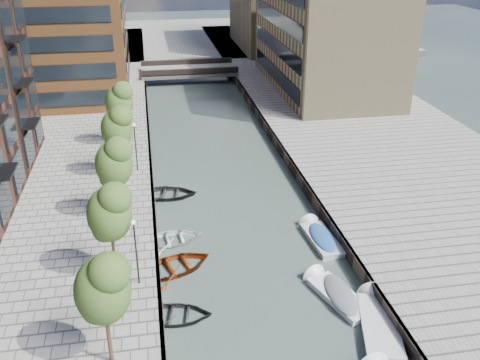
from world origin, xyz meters
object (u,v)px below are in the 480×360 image
object	(u,v)px
motorboat_2	(377,320)
sloop_3	(172,242)
tree_6	(119,101)
sloop_4	(167,197)
sloop_1	(175,318)
tree_4	(113,161)
tree_5	(117,126)
motorboat_3	(320,237)
bridge	(189,70)
sloop_2	(175,270)
car	(296,95)
motorboat_4	(335,293)
tree_3	(109,211)
tree_2	(102,287)

from	to	relation	value
motorboat_2	sloop_3	bearing A→B (deg)	136.22
tree_6	sloop_4	size ratio (longest dim) A/B	1.25
sloop_1	sloop_4	distance (m)	14.84
sloop_4	sloop_3	bearing A→B (deg)	-172.33
tree_4	sloop_3	bearing A→B (deg)	-33.77
tree_5	motorboat_3	distance (m)	18.00
bridge	sloop_4	distance (m)	35.78
sloop_3	sloop_4	distance (m)	6.91
tree_5	sloop_1	xyz separation A→B (m)	(3.16, -17.24, -5.31)
sloop_2	car	xyz separation A→B (m)	(16.37, 30.70, 1.62)
tree_6	bridge	bearing A→B (deg)	71.90
motorboat_2	motorboat_4	distance (m)	2.96
bridge	tree_3	distance (m)	47.92
tree_2	tree_5	distance (m)	21.00
tree_2	motorboat_3	world-z (taller)	tree_2
tree_5	car	xyz separation A→B (m)	(19.83, 18.06, -3.68)
tree_2	sloop_2	bearing A→B (deg)	67.54
tree_2	motorboat_2	world-z (taller)	tree_2
motorboat_2	motorboat_3	distance (m)	8.71
sloop_1	motorboat_3	bearing A→B (deg)	-48.89
tree_3	tree_6	bearing A→B (deg)	90.00
tree_5	motorboat_4	world-z (taller)	tree_5
bridge	sloop_2	distance (m)	45.93
tree_5	sloop_3	size ratio (longest dim) A/B	1.38
sloop_4	motorboat_3	distance (m)	13.01
motorboat_2	bridge	bearing A→B (deg)	96.01
tree_2	bridge	bearing A→B (deg)	81.05
sloop_2	sloop_3	size ratio (longest dim) A/B	1.15
tree_6	sloop_3	world-z (taller)	tree_6
sloop_4	bridge	bearing A→B (deg)	0.11
bridge	tree_3	size ratio (longest dim) A/B	2.18
car	sloop_3	bearing A→B (deg)	-136.81
motorboat_4	motorboat_2	bearing A→B (deg)	-58.65
sloop_3	tree_6	bearing A→B (deg)	4.07
bridge	tree_6	world-z (taller)	tree_6
sloop_4	motorboat_2	xyz separation A→B (m)	(10.50, -17.03, 0.11)
motorboat_4	tree_5	bearing A→B (deg)	126.43
tree_6	motorboat_3	xyz separation A→B (m)	(13.52, -17.73, -5.12)
bridge	tree_2	distance (m)	54.81
tree_5	tree_3	bearing A→B (deg)	-90.00
tree_5	sloop_4	distance (m)	6.81
sloop_2	car	bearing A→B (deg)	-48.47
tree_3	tree_4	distance (m)	7.00
sloop_1	motorboat_2	distance (m)	11.08
sloop_2	sloop_3	distance (m)	3.32
bridge	tree_2	xyz separation A→B (m)	(-8.50, -54.00, 3.92)
sloop_3	motorboat_3	size ratio (longest dim) A/B	0.90
tree_2	tree_5	world-z (taller)	same
tree_4	sloop_2	size ratio (longest dim) A/B	1.20
tree_6	motorboat_2	world-z (taller)	tree_6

